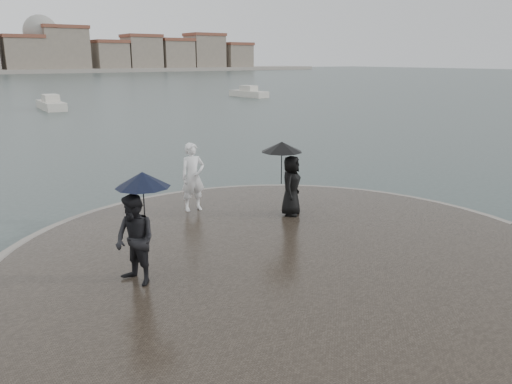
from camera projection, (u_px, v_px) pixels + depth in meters
ground at (432, 348)px, 7.74m from camera, size 400.00×400.00×0.00m
kerb_ring at (291, 264)px, 10.48m from camera, size 12.50×12.50×0.32m
quay_tip at (291, 263)px, 10.47m from camera, size 11.90×11.90×0.36m
statue at (193, 177)px, 13.33m from camera, size 0.70×0.49×1.84m
visitor_left at (137, 225)px, 8.92m from camera, size 1.17×1.08×2.04m
visitor_right at (288, 173)px, 12.85m from camera, size 1.24×1.07×1.95m
boats at (68, 108)px, 40.85m from camera, size 47.35×21.54×1.50m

